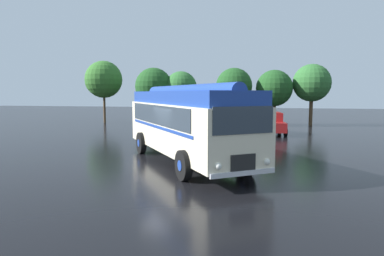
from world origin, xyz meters
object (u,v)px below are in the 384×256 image
object	(u,v)px
vintage_bus	(185,120)
car_mid_left	(234,122)
car_mid_right	(271,123)
car_near_left	(196,122)

from	to	relation	value
vintage_bus	car_mid_left	distance (m)	12.14
car_mid_right	car_near_left	bearing A→B (deg)	179.13
vintage_bus	car_mid_right	distance (m)	12.30
car_mid_left	car_mid_right	size ratio (longest dim) A/B	0.97
car_near_left	car_mid_right	bearing A→B (deg)	-0.87
car_near_left	car_mid_left	world-z (taller)	same
car_mid_left	car_mid_right	world-z (taller)	same
vintage_bus	car_mid_left	size ratio (longest dim) A/B	2.27
car_near_left	car_mid_left	xyz separation A→B (m)	(3.01, 0.35, 0.00)
car_mid_right	vintage_bus	bearing A→B (deg)	-108.94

